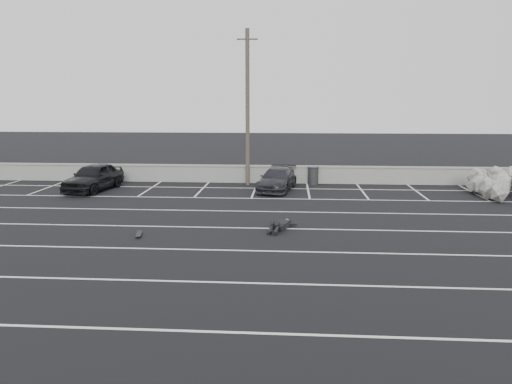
# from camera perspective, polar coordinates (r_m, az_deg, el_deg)

# --- Properties ---
(ground) EXTENTS (120.00, 120.00, 0.00)m
(ground) POSITION_cam_1_polar(r_m,az_deg,el_deg) (17.14, -6.25, -6.58)
(ground) COLOR black
(ground) RESTS_ON ground
(seawall) EXTENTS (50.00, 0.45, 1.06)m
(seawall) POSITION_cam_1_polar(r_m,az_deg,el_deg) (30.59, -1.68, 2.13)
(seawall) COLOR gray
(seawall) RESTS_ON ground
(stall_lines) EXTENTS (36.00, 20.05, 0.01)m
(stall_lines) POSITION_cam_1_polar(r_m,az_deg,el_deg) (21.34, -4.40, -3.10)
(stall_lines) COLOR silver
(stall_lines) RESTS_ON ground
(car_left) EXTENTS (2.44, 4.69, 1.52)m
(car_left) POSITION_cam_1_polar(r_m,az_deg,el_deg) (29.24, -18.07, 1.64)
(car_left) COLOR black
(car_left) RESTS_ON ground
(car_right) EXTENTS (2.46, 4.47, 1.23)m
(car_right) POSITION_cam_1_polar(r_m,az_deg,el_deg) (27.96, 2.41, 1.46)
(car_right) COLOR #222328
(car_right) RESTS_ON ground
(utility_pole) EXTENTS (1.20, 0.24, 8.99)m
(utility_pole) POSITION_cam_1_polar(r_m,az_deg,el_deg) (29.42, -0.97, 9.62)
(utility_pole) COLOR #4C4238
(utility_pole) RESTS_ON ground
(trash_bin) EXTENTS (0.81, 0.81, 1.05)m
(trash_bin) POSITION_cam_1_polar(r_m,az_deg,el_deg) (30.08, 6.56, 1.89)
(trash_bin) COLOR #242426
(trash_bin) RESTS_ON ground
(person) EXTENTS (2.45, 3.02, 0.49)m
(person) POSITION_cam_1_polar(r_m,az_deg,el_deg) (19.85, 3.08, -3.42)
(person) COLOR black
(person) RESTS_ON ground
(skateboard) EXTENTS (0.32, 0.71, 0.08)m
(skateboard) POSITION_cam_1_polar(r_m,az_deg,el_deg) (19.16, -13.25, -4.75)
(skateboard) COLOR black
(skateboard) RESTS_ON ground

